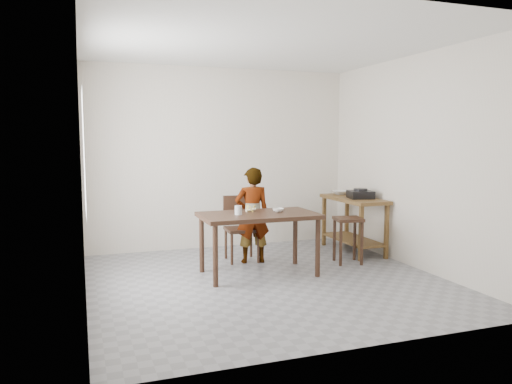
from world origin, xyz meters
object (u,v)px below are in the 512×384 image
object	(u,v)px
dining_chair	(242,229)
stool	(348,240)
child	(252,215)
dining_table	(259,244)
prep_counter	(353,225)

from	to	relation	value
dining_chair	stool	world-z (taller)	dining_chair
child	dining_table	bearing A→B (deg)	84.82
prep_counter	dining_table	bearing A→B (deg)	-157.85
prep_counter	child	distance (m)	1.62
dining_table	dining_chair	bearing A→B (deg)	88.83
dining_table	prep_counter	xyz separation A→B (m)	(1.72, 0.70, 0.03)
dining_chair	child	bearing A→B (deg)	-48.40
prep_counter	stool	xyz separation A→B (m)	(-0.41, -0.56, -0.10)
prep_counter	child	world-z (taller)	child
prep_counter	dining_chair	size ratio (longest dim) A/B	1.38
child	dining_chair	distance (m)	0.26
dining_table	stool	bearing A→B (deg)	6.03
child	dining_chair	size ratio (longest dim) A/B	1.46
prep_counter	stool	world-z (taller)	prep_counter
dining_chair	prep_counter	bearing A→B (deg)	2.74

